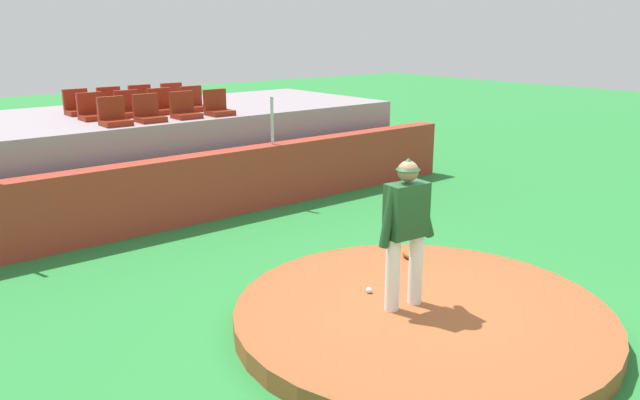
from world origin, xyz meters
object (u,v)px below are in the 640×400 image
baseball (369,290)px  stadium_chair_3 (218,107)px  stadium_chair_1 (148,113)px  stadium_chair_5 (129,108)px  stadium_chair_8 (78,107)px  stadium_chair_6 (162,106)px  stadium_chair_10 (142,102)px  stadium_chair_0 (114,116)px  stadium_chair_2 (185,110)px  stadium_chair_9 (111,104)px  stadium_chair_7 (193,103)px  stadium_chair_11 (174,99)px  stadium_chair_4 (92,111)px  pitcher (406,223)px  fielding_glove (411,255)px

baseball → stadium_chair_3: 6.09m
stadium_chair_1 → stadium_chair_5: size_ratio=1.00×
stadium_chair_8 → stadium_chair_6: bearing=146.9°
stadium_chair_5 → stadium_chair_3: bearing=147.3°
stadium_chair_10 → stadium_chair_0: bearing=53.7°
stadium_chair_2 → stadium_chair_6: same height
stadium_chair_9 → stadium_chair_0: bearing=69.7°
stadium_chair_1 → stadium_chair_5: bearing=-90.1°
stadium_chair_7 → stadium_chair_10: bearing=-52.3°
stadium_chair_1 → stadium_chair_9: bearing=-90.0°
stadium_chair_2 → stadium_chair_10: (-0.05, 1.80, 0.00)m
stadium_chair_10 → stadium_chair_11: size_ratio=1.00×
stadium_chair_7 → stadium_chair_4: bearing=-0.4°
pitcher → stadium_chair_7: 7.30m
stadium_chair_7 → stadium_chair_5: bearing=-0.1°
stadium_chair_2 → stadium_chair_7: bearing=-127.0°
baseball → stadium_chair_11: (1.26, 7.56, 1.61)m
stadium_chair_1 → stadium_chair_0: bearing=3.0°
stadium_chair_3 → stadium_chair_0: bearing=0.0°
stadium_chair_4 → stadium_chair_9: bearing=-129.1°
stadium_chair_2 → stadium_chair_7: size_ratio=1.00×
stadium_chair_5 → stadium_chair_4: bearing=-1.0°
stadium_chair_5 → stadium_chair_8: (-0.68, 0.88, 0.00)m
stadium_chair_11 → stadium_chair_0: bearing=41.3°
baseball → stadium_chair_9: (-0.15, 7.54, 1.61)m
fielding_glove → stadium_chair_2: stadium_chair_2 is taller
stadium_chair_7 → stadium_chair_11: same height
stadium_chair_7 → stadium_chair_10: (-0.71, 0.92, 0.00)m
stadium_chair_2 → stadium_chair_11: 1.92m
pitcher → stadium_chair_7: (1.20, 7.18, 0.62)m
pitcher → baseball: bearing=101.2°
stadium_chair_0 → stadium_chair_4: 0.94m
stadium_chair_0 → stadium_chair_10: 2.29m
stadium_chair_6 → stadium_chair_9: (-0.69, 0.90, 0.00)m
baseball → stadium_chair_6: 6.85m
stadium_chair_10 → stadium_chair_8: bearing=1.6°
stadium_chair_0 → stadium_chair_6: 1.64m
stadium_chair_8 → stadium_chair_1: bearing=111.0°
pitcher → stadium_chair_9: 8.09m
stadium_chair_9 → baseball: bearing=91.2°
stadium_chair_6 → stadium_chair_5: bearing=-0.9°
stadium_chair_1 → stadium_chair_9: same height
stadium_chair_5 → stadium_chair_9: 0.89m
stadium_chair_1 → stadium_chair_10: (0.69, 1.81, 0.00)m
stadium_chair_4 → stadium_chair_10: same height
stadium_chair_0 → stadium_chair_2: same height
stadium_chair_2 → stadium_chair_11: (0.68, 1.79, 0.00)m
stadium_chair_3 → stadium_chair_4: (-2.15, 0.94, 0.00)m
stadium_chair_1 → stadium_chair_3: (1.44, -0.03, 0.00)m
stadium_chair_6 → stadium_chair_7: size_ratio=1.00×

